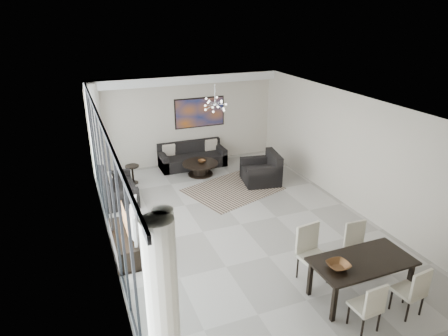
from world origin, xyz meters
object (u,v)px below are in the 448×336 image
sofa_main (192,158)px  tv_console (124,243)px  television (130,220)px  dining_table (362,264)px  coffee_table (200,168)px

sofa_main → tv_console: sofa_main is taller
sofa_main → television: (-2.67, -4.34, 0.53)m
television → dining_table: size_ratio=0.60×
coffee_table → dining_table: dining_table is taller
coffee_table → tv_console: 4.50m
coffee_table → television: television is taller
coffee_table → sofa_main: 0.79m
tv_console → coffee_table: bearing=50.7°
coffee_table → sofa_main: (-0.02, 0.79, 0.04)m
sofa_main → television: 5.12m
tv_console → sofa_main: bearing=56.5°
dining_table → coffee_table: bearing=97.4°
sofa_main → television: size_ratio=1.95×
coffee_table → television: bearing=-127.2°
television → sofa_main: bearing=-20.0°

